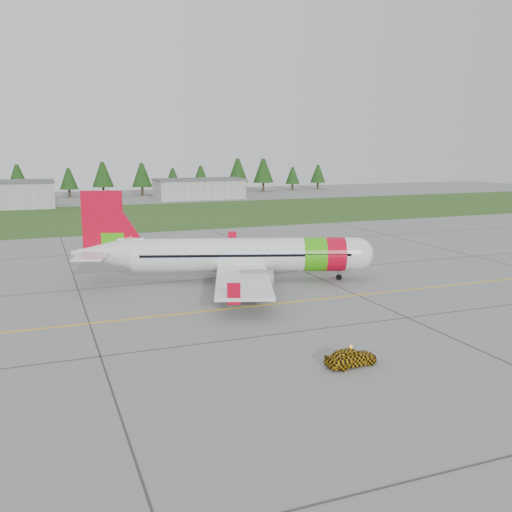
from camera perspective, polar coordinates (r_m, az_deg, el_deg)
name	(u,v)px	position (r m, az deg, el deg)	size (l,w,h in m)	color
ground	(299,331)	(44.66, 4.37, -7.53)	(320.00, 320.00, 0.00)	gray
aircraft	(239,255)	(60.52, -1.76, 0.08)	(30.91, 29.30, 9.68)	white
follow_me_car	(351,340)	(37.75, 9.51, -8.26)	(1.43, 1.21, 3.56)	#D69B0B
grass_strip	(130,216)	(122.40, -12.46, 3.92)	(320.00, 50.00, 0.03)	#30561E
taxi_guideline	(261,305)	(51.66, 0.53, -4.95)	(120.00, 0.25, 0.02)	gold
hangar_east	(199,189)	(162.52, -5.72, 6.66)	(24.00, 12.00, 5.20)	#A8A8A3
treeline	(100,179)	(177.38, -15.38, 7.44)	(160.00, 8.00, 10.00)	#1C3F14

